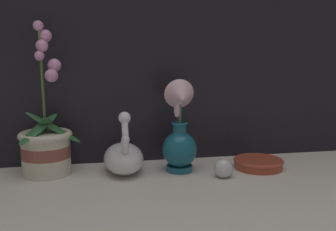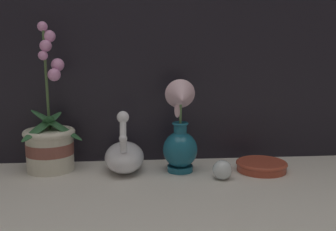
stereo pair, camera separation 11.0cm
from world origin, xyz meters
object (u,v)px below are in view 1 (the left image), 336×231
Objects in this scene: glass_sphere at (223,168)px; blue_vase at (180,136)px; orchid_potted_plant at (46,143)px; swan_figurine at (124,156)px; amber_dish at (258,163)px.

blue_vase is at bearing 144.38° from glass_sphere.
blue_vase is 0.16m from glass_sphere.
blue_vase is at bearing -7.01° from orchid_potted_plant.
swan_figurine is at bearing -6.82° from orchid_potted_plant.
amber_dish is at bearing -5.44° from orchid_potted_plant.
swan_figurine is 3.73× the size of glass_sphere.
orchid_potted_plant is 0.51m from glass_sphere.
swan_figurine reaches higher than amber_dish.
blue_vase reaches higher than swan_figurine.
glass_sphere is 0.36× the size of amber_dish.
blue_vase is (0.17, -0.02, 0.06)m from swan_figurine.
glass_sphere is at bearing -153.84° from amber_dish.
orchid_potted_plant reaches higher than glass_sphere.
glass_sphere is 0.15m from amber_dish.
orchid_potted_plant is at bearing 174.56° from amber_dish.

